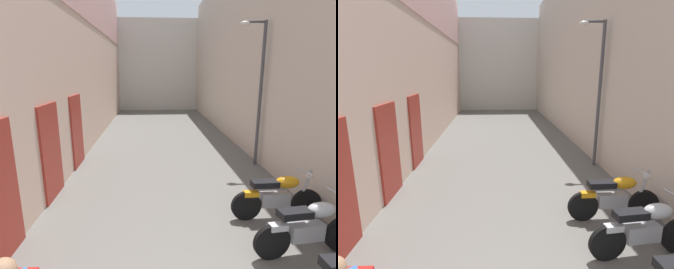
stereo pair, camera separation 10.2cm
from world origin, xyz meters
TOP-DOWN VIEW (x-y plane):
  - ground_plane at (0.00, 7.90)m, footprint 35.81×35.81m
  - building_left at (-3.08, 9.86)m, footprint 0.45×19.81m
  - building_right at (3.08, 9.90)m, footprint 0.45×19.81m
  - building_far_end at (0.00, 20.81)m, footprint 8.77×2.00m
  - motorcycle_third at (1.94, 3.20)m, footprint 1.85×0.58m
  - motorcycle_fourth at (1.94, 4.30)m, footprint 1.85×0.58m
  - street_lamp at (2.64, 7.44)m, footprint 0.79×0.18m

SIDE VIEW (x-z plane):
  - ground_plane at x=0.00m, z-range 0.00..0.00m
  - motorcycle_third at x=1.94m, z-range -0.02..1.02m
  - motorcycle_fourth at x=1.94m, z-range -0.02..1.02m
  - street_lamp at x=2.64m, z-range 0.39..4.70m
  - building_far_end at x=0.00m, z-range 0.00..6.58m
  - building_right at x=3.08m, z-range 0.00..7.36m
  - building_left at x=-3.08m, z-range 0.03..8.45m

